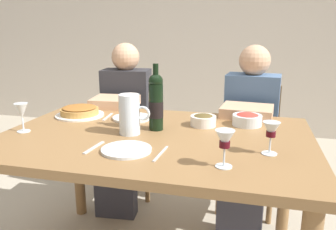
% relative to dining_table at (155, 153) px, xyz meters
% --- Properties ---
extents(back_wall, '(8.00, 0.10, 2.80)m').
position_rel_dining_table_xyz_m(back_wall, '(0.00, 2.66, 0.73)').
color(back_wall, beige).
rests_on(back_wall, ground).
extents(dining_table, '(1.50, 1.00, 0.76)m').
position_rel_dining_table_xyz_m(dining_table, '(0.00, 0.00, 0.00)').
color(dining_table, olive).
rests_on(dining_table, ground).
extents(wine_bottle, '(0.07, 0.07, 0.34)m').
position_rel_dining_table_xyz_m(wine_bottle, '(-0.02, 0.09, 0.24)').
color(wine_bottle, black).
rests_on(wine_bottle, dining_table).
extents(water_pitcher, '(0.16, 0.10, 0.20)m').
position_rel_dining_table_xyz_m(water_pitcher, '(-0.12, -0.01, 0.18)').
color(water_pitcher, silver).
rests_on(water_pitcher, dining_table).
extents(baked_tart, '(0.28, 0.28, 0.06)m').
position_rel_dining_table_xyz_m(baked_tart, '(-0.53, 0.24, 0.12)').
color(baked_tart, white).
rests_on(baked_tart, dining_table).
extents(salad_bowl, '(0.16, 0.16, 0.07)m').
position_rel_dining_table_xyz_m(salad_bowl, '(0.43, 0.28, 0.13)').
color(salad_bowl, silver).
rests_on(salad_bowl, dining_table).
extents(olive_bowl, '(0.14, 0.14, 0.06)m').
position_rel_dining_table_xyz_m(olive_bowl, '(0.20, 0.21, 0.13)').
color(olive_bowl, white).
rests_on(olive_bowl, dining_table).
extents(wine_glass_left_diner, '(0.07, 0.07, 0.14)m').
position_rel_dining_table_xyz_m(wine_glass_left_diner, '(0.36, -0.31, 0.20)').
color(wine_glass_left_diner, silver).
rests_on(wine_glass_left_diner, dining_table).
extents(wine_glass_right_diner, '(0.07, 0.07, 0.15)m').
position_rel_dining_table_xyz_m(wine_glass_right_diner, '(-0.65, -0.11, 0.19)').
color(wine_glass_right_diner, silver).
rests_on(wine_glass_right_diner, dining_table).
extents(wine_glass_centre, '(0.07, 0.07, 0.14)m').
position_rel_dining_table_xyz_m(wine_glass_centre, '(0.53, -0.13, 0.19)').
color(wine_glass_centre, silver).
rests_on(wine_glass_centre, dining_table).
extents(dinner_plate_left_setting, '(0.21, 0.21, 0.01)m').
position_rel_dining_table_xyz_m(dinner_plate_left_setting, '(-0.05, -0.24, 0.10)').
color(dinner_plate_left_setting, silver).
rests_on(dinner_plate_left_setting, dining_table).
extents(dinner_plate_right_setting, '(0.22, 0.22, 0.01)m').
position_rel_dining_table_xyz_m(dinner_plate_right_setting, '(-0.21, 0.25, 0.10)').
color(dinner_plate_right_setting, white).
rests_on(dinner_plate_right_setting, dining_table).
extents(fork_left_setting, '(0.03, 0.16, 0.00)m').
position_rel_dining_table_xyz_m(fork_left_setting, '(-0.20, -0.24, 0.09)').
color(fork_left_setting, silver).
rests_on(fork_left_setting, dining_table).
extents(knife_left_setting, '(0.02, 0.18, 0.00)m').
position_rel_dining_table_xyz_m(knife_left_setting, '(0.10, -0.24, 0.09)').
color(knife_left_setting, silver).
rests_on(knife_left_setting, dining_table).
extents(knife_right_setting, '(0.03, 0.18, 0.00)m').
position_rel_dining_table_xyz_m(knife_right_setting, '(-0.06, 0.25, 0.09)').
color(knife_right_setting, silver).
rests_on(knife_right_setting, dining_table).
extents(spoon_right_setting, '(0.03, 0.16, 0.00)m').
position_rel_dining_table_xyz_m(spoon_right_setting, '(-0.36, 0.25, 0.09)').
color(spoon_right_setting, silver).
rests_on(spoon_right_setting, dining_table).
extents(chair_left, '(0.44, 0.44, 0.87)m').
position_rel_dining_table_xyz_m(chair_left, '(-0.46, 0.92, -0.17)').
color(chair_left, olive).
rests_on(chair_left, ground).
extents(diner_left, '(0.37, 0.53, 1.16)m').
position_rel_dining_table_xyz_m(diner_left, '(-0.44, 0.68, -0.05)').
color(diner_left, '#2D2D33').
rests_on(diner_left, ground).
extents(chair_right, '(0.44, 0.44, 0.87)m').
position_rel_dining_table_xyz_m(chair_right, '(0.46, 0.87, -0.17)').
color(chair_right, olive).
rests_on(chair_right, ground).
extents(diner_right, '(0.37, 0.53, 1.16)m').
position_rel_dining_table_xyz_m(diner_right, '(0.44, 0.64, -0.05)').
color(diner_right, '#4C6B93').
rests_on(diner_right, ground).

